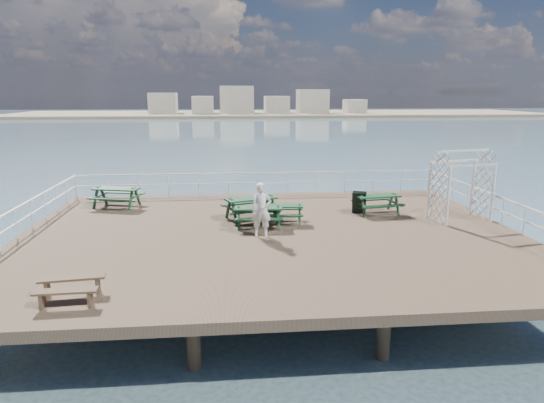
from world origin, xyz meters
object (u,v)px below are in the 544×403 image
at_px(picnic_table_c, 377,200).
at_px(picnic_table_e, 251,203).
at_px(flat_bench_near, 72,281).
at_px(flat_bench_far, 66,294).
at_px(person, 261,210).
at_px(picnic_table_b, 258,212).
at_px(trellis_arbor, 461,190).
at_px(picnic_table_d, 282,210).
at_px(picnic_table_a, 116,193).

distance_m(picnic_table_c, picnic_table_e, 5.35).
height_order(flat_bench_near, flat_bench_far, flat_bench_near).
bearing_deg(person, picnic_table_e, 98.61).
relative_size(picnic_table_b, picnic_table_c, 0.91).
relative_size(picnic_table_c, trellis_arbor, 0.71).
bearing_deg(picnic_table_c, picnic_table_d, -173.64).
bearing_deg(picnic_table_a, picnic_table_c, 4.34).
distance_m(picnic_table_e, trellis_arbor, 8.30).
xyz_separation_m(picnic_table_d, person, (-0.95, -1.83, 0.46)).
xyz_separation_m(picnic_table_b, flat_bench_far, (-5.03, -6.56, -0.24)).
distance_m(flat_bench_near, trellis_arbor, 14.42).
height_order(picnic_table_a, picnic_table_d, picnic_table_a).
distance_m(picnic_table_d, picnic_table_e, 1.35).
relative_size(picnic_table_e, flat_bench_far, 1.68).
bearing_deg(picnic_table_b, flat_bench_near, -129.16).
relative_size(picnic_table_e, person, 1.28).
bearing_deg(flat_bench_near, picnic_table_b, 41.83).
xyz_separation_m(picnic_table_c, person, (-5.09, -2.87, 0.39)).
xyz_separation_m(picnic_table_c, trellis_arbor, (2.88, -1.46, 0.68)).
relative_size(picnic_table_a, flat_bench_near, 1.43).
bearing_deg(trellis_arbor, flat_bench_far, -165.49).
bearing_deg(picnic_table_b, picnic_table_e, 102.28).
distance_m(flat_bench_near, person, 6.89).
xyz_separation_m(picnic_table_a, person, (6.07, -5.14, 0.34)).
xyz_separation_m(flat_bench_near, trellis_arbor, (13.09, 5.98, 0.91)).
bearing_deg(trellis_arbor, picnic_table_a, 152.37).
bearing_deg(picnic_table_c, picnic_table_e, 176.74).
relative_size(flat_bench_far, person, 0.76).
bearing_deg(picnic_table_c, flat_bench_near, -151.66).
height_order(trellis_arbor, person, trellis_arbor).
relative_size(trellis_arbor, person, 1.47).
height_order(picnic_table_b, trellis_arbor, trellis_arbor).
bearing_deg(flat_bench_near, picnic_table_e, 48.22).
height_order(picnic_table_d, picnic_table_e, picnic_table_e).
xyz_separation_m(picnic_table_c, flat_bench_near, (-10.21, -7.44, -0.22)).
bearing_deg(picnic_table_c, picnic_table_b, -170.21).
xyz_separation_m(trellis_arbor, person, (-7.97, -1.41, -0.29)).
distance_m(picnic_table_d, flat_bench_near, 8.82).
height_order(picnic_table_b, picnic_table_e, picnic_table_e).
bearing_deg(flat_bench_far, person, 43.98).
bearing_deg(picnic_table_d, trellis_arbor, 3.87).
bearing_deg(picnic_table_b, trellis_arbor, 3.13).
bearing_deg(flat_bench_far, picnic_table_a, 93.14).
distance_m(picnic_table_b, picnic_table_e, 1.22).
relative_size(flat_bench_near, person, 0.85).
bearing_deg(picnic_table_a, person, -24.43).
bearing_deg(picnic_table_d, picnic_table_b, -142.21).
distance_m(picnic_table_b, trellis_arbor, 8.03).
bearing_deg(trellis_arbor, flat_bench_near, -168.23).
bearing_deg(picnic_table_e, picnic_table_a, 135.40).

